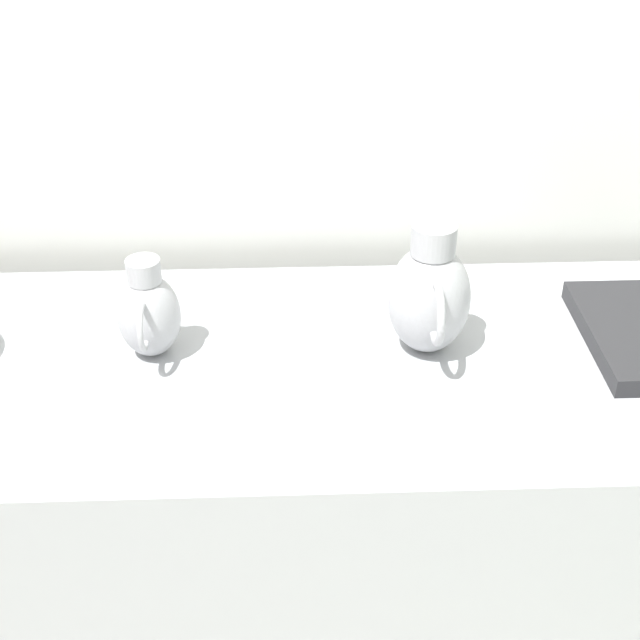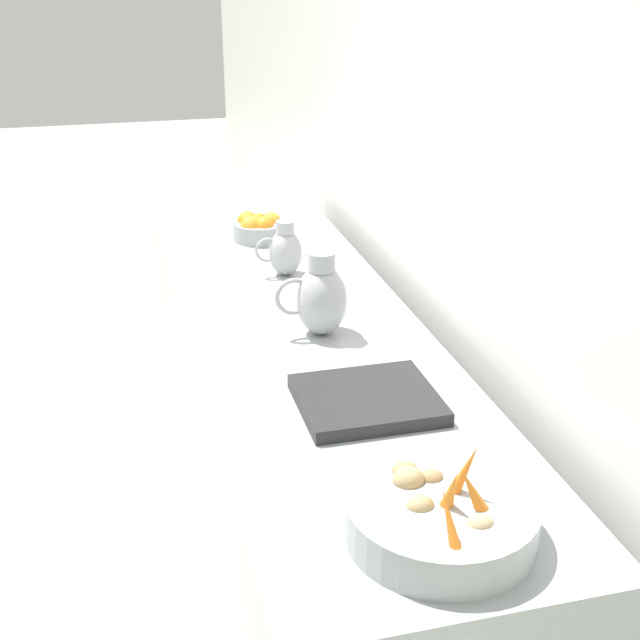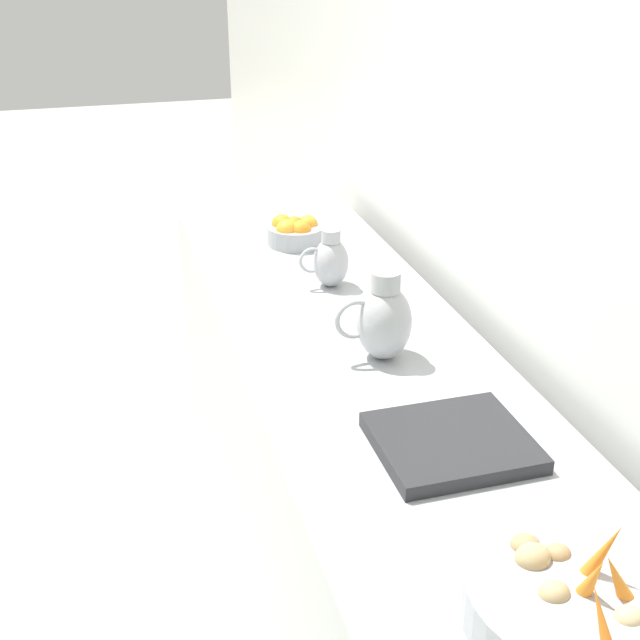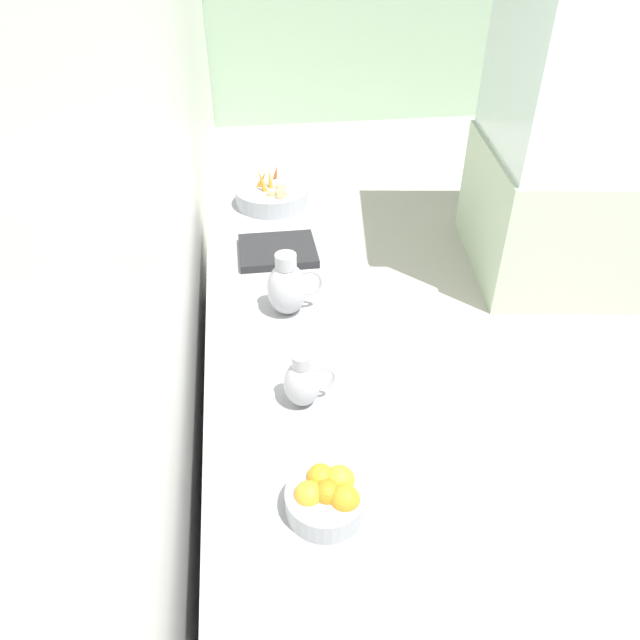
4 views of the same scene
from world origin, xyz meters
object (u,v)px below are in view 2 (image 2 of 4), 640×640
at_px(orange_bowl, 259,228).
at_px(metal_pitcher_tall, 320,298).
at_px(vegetable_colander, 441,517).
at_px(metal_pitcher_short, 285,251).

bearing_deg(orange_bowl, metal_pitcher_tall, 90.69).
height_order(vegetable_colander, metal_pitcher_tall, metal_pitcher_tall).
height_order(vegetable_colander, orange_bowl, vegetable_colander).
bearing_deg(metal_pitcher_tall, vegetable_colander, 89.21).
distance_m(orange_bowl, metal_pitcher_short, 0.41).
bearing_deg(vegetable_colander, metal_pitcher_short, -90.65).
bearing_deg(orange_bowl, metal_pitcher_short, 92.04).
bearing_deg(metal_pitcher_short, metal_pitcher_tall, 89.62).
bearing_deg(vegetable_colander, orange_bowl, -90.08).
distance_m(orange_bowl, metal_pitcher_tall, 0.91).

